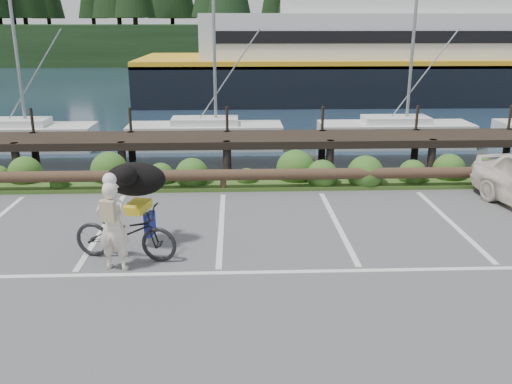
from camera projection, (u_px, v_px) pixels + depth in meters
ground at (219, 264)px, 10.17m from camera, size 72.00×72.00×0.00m
harbor_backdrop at (235, 51)px, 84.94m from camera, size 170.00×160.00×30.00m
vegetation_strip at (224, 182)px, 15.20m from camera, size 34.00×1.60×0.10m
log_rail at (223, 191)px, 14.55m from camera, size 32.00×0.30×0.60m
bicycle at (125, 233)px, 10.25m from camera, size 2.13×1.13×1.06m
cyclist at (113, 226)px, 9.71m from camera, size 0.69×0.53×1.69m
dog at (136, 179)px, 10.60m from camera, size 0.82×1.27×0.68m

